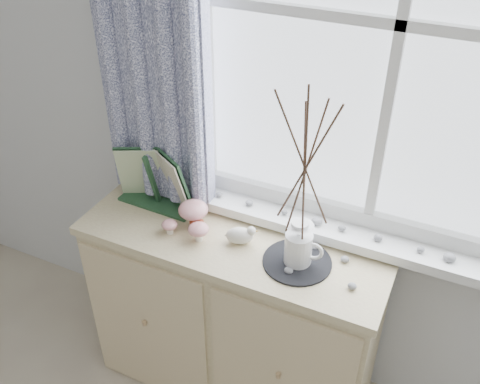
{
  "coord_description": "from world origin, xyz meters",
  "views": [
    {
      "loc": [
        0.54,
        0.35,
        2.14
      ],
      "look_at": [
        -0.1,
        1.7,
        1.1
      ],
      "focal_mm": 40.0,
      "sensor_mm": 36.0,
      "label": 1
    }
  ],
  "objects": [
    {
      "name": "songbird_figurine",
      "position": [
        -0.11,
        1.73,
        0.89
      ],
      "size": [
        0.15,
        0.11,
        0.07
      ],
      "primitive_type": null,
      "rotation": [
        0.0,
        0.0,
        0.4
      ],
      "color": "white",
      "rests_on": "sideboard"
    },
    {
      "name": "botanical_book",
      "position": [
        -0.52,
        1.77,
        0.98
      ],
      "size": [
        0.38,
        0.14,
        0.26
      ],
      "primitive_type": null,
      "rotation": [
        0.0,
        0.0,
        -0.03
      ],
      "color": "#214528",
      "rests_on": "sideboard"
    },
    {
      "name": "sideboard_pebbles",
      "position": [
        0.18,
        1.76,
        0.86
      ],
      "size": [
        0.33,
        0.23,
        0.02
      ],
      "color": "#99999C",
      "rests_on": "sideboard"
    },
    {
      "name": "twig_pitcher",
      "position": [
        0.12,
        1.72,
        1.27
      ],
      "size": [
        0.28,
        0.28,
        0.74
      ],
      "rotation": [
        0.0,
        0.0,
        0.09
      ],
      "color": "white",
      "rests_on": "crocheted_doily"
    },
    {
      "name": "wooden_eggs",
      "position": [
        -0.34,
        1.8,
        0.88
      ],
      "size": [
        0.13,
        0.17,
        0.06
      ],
      "color": "tan",
      "rests_on": "sideboard"
    },
    {
      "name": "toadstool_cluster",
      "position": [
        -0.31,
        1.73,
        0.91
      ],
      "size": [
        0.19,
        0.17,
        0.11
      ],
      "color": "white",
      "rests_on": "sideboard"
    },
    {
      "name": "crocheted_doily",
      "position": [
        0.12,
        1.72,
        0.85
      ],
      "size": [
        0.25,
        0.25,
        0.01
      ],
      "primitive_type": "cylinder",
      "color": "black",
      "rests_on": "sideboard"
    },
    {
      "name": "sideboard",
      "position": [
        -0.15,
        1.75,
        0.43
      ],
      "size": [
        1.2,
        0.45,
        0.85
      ],
      "color": "beige",
      "rests_on": "ground"
    }
  ]
}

